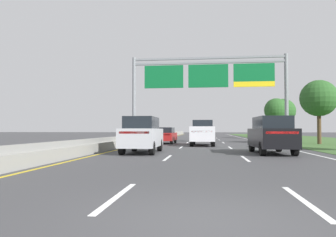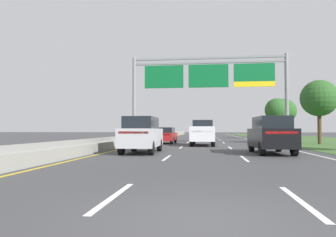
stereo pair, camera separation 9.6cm
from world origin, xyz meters
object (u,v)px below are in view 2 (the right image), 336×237
overhead_sign_gantry (208,80)px  roadside_tree_distant (284,111)px  car_black_right_lane_suv (271,134)px  car_silver_left_lane_suv (142,134)px  roadside_tree_mid (319,98)px  roadside_tree_far (277,110)px  pickup_truck_white (203,133)px  car_red_left_lane_sedan (165,135)px

overhead_sign_gantry → roadside_tree_distant: overhead_sign_gantry is taller
car_black_right_lane_suv → car_silver_left_lane_suv: size_ratio=1.01×
roadside_tree_mid → roadside_tree_distant: (3.91, 30.17, 0.53)m
roadside_tree_far → car_silver_left_lane_suv: bearing=-115.3°
pickup_truck_white → car_black_right_lane_suv: (3.95, -8.92, 0.02)m
pickup_truck_white → car_red_left_lane_sedan: (-3.62, 3.00, -0.26)m
car_silver_left_lane_suv → roadside_tree_mid: bearing=-48.8°
pickup_truck_white → roadside_tree_mid: bearing=-71.6°
car_black_right_lane_suv → roadside_tree_mid: (6.86, 12.46, 3.18)m
overhead_sign_gantry → car_red_left_lane_sedan: bearing=-174.9°
overhead_sign_gantry → car_red_left_lane_sedan: 6.76m
car_black_right_lane_suv → roadside_tree_mid: roadside_tree_mid is taller
car_red_left_lane_sedan → roadside_tree_distant: size_ratio=0.63×
overhead_sign_gantry → car_silver_left_lane_suv: overhead_sign_gantry is taller
car_red_left_lane_sedan → roadside_tree_distant: (18.35, 30.71, 3.99)m
car_black_right_lane_suv → car_silver_left_lane_suv: bearing=90.5°
car_black_right_lane_suv → roadside_tree_mid: size_ratio=0.79×
roadside_tree_mid → overhead_sign_gantry: bearing=-179.1°
pickup_truck_white → roadside_tree_distant: 36.98m
car_red_left_lane_sedan → overhead_sign_gantry: bearing=-83.4°
roadside_tree_distant → car_silver_left_lane_suv: bearing=-113.0°
roadside_tree_far → roadside_tree_distant: roadside_tree_distant is taller
car_black_right_lane_suv → car_red_left_lane_sedan: bearing=30.7°
car_silver_left_lane_suv → roadside_tree_distant: roadside_tree_distant is taller
overhead_sign_gantry → pickup_truck_white: size_ratio=2.78×
car_silver_left_lane_suv → roadside_tree_mid: size_ratio=0.78×
roadside_tree_mid → car_black_right_lane_suv: bearing=-118.8°
pickup_truck_white → roadside_tree_mid: roadside_tree_mid is taller
pickup_truck_white → roadside_tree_distant: bearing=-23.3°
pickup_truck_white → roadside_tree_far: roadside_tree_far is taller
car_black_right_lane_suv → roadside_tree_mid: bearing=-30.5°
roadside_tree_mid → roadside_tree_far: roadside_tree_mid is taller
car_silver_left_lane_suv → roadside_tree_far: 33.30m
roadside_tree_mid → roadside_tree_distant: roadside_tree_distant is taller
pickup_truck_white → roadside_tree_far: bearing=-26.9°
car_black_right_lane_suv → car_red_left_lane_sedan: size_ratio=1.07×
pickup_truck_white → car_black_right_lane_suv: size_ratio=1.14×
car_red_left_lane_sedan → pickup_truck_white: bearing=-128.1°
overhead_sign_gantry → roadside_tree_far: 20.25m
roadside_tree_mid → car_silver_left_lane_suv: bearing=-138.3°
car_red_left_lane_sedan → car_silver_left_lane_suv: size_ratio=0.94×
overhead_sign_gantry → roadside_tree_mid: bearing=0.9°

